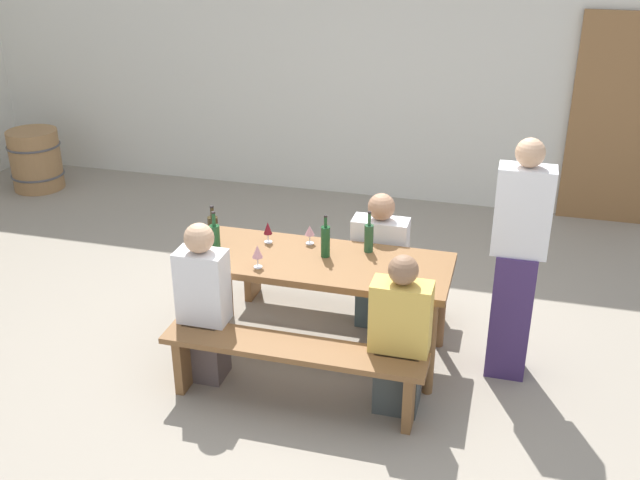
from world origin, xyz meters
TOP-DOWN VIEW (x-y plane):
  - ground_plane at (0.00, 0.00)m, footprint 24.00×24.00m
  - back_wall at (0.00, 3.31)m, footprint 14.00×0.20m
  - wooden_door at (2.17, 3.17)m, footprint 0.90×0.06m
  - tasting_table at (0.00, 0.00)m, footprint 1.84×0.73m
  - bench_near at (0.00, -0.66)m, footprint 1.74×0.30m
  - bench_far at (0.00, 0.66)m, footprint 1.74×0.30m
  - wine_bottle_0 at (-0.79, -0.01)m, footprint 0.07×0.07m
  - wine_bottle_1 at (0.02, 0.06)m, footprint 0.06×0.06m
  - wine_bottle_2 at (0.30, 0.22)m, footprint 0.07×0.07m
  - wine_bottle_3 at (-0.73, -0.13)m, footprint 0.07×0.07m
  - wine_glass_0 at (-0.14, 0.23)m, footprint 0.07×0.07m
  - wine_glass_1 at (-0.44, 0.18)m, footprint 0.06×0.06m
  - wine_glass_2 at (-0.38, -0.23)m, footprint 0.07×0.07m
  - seated_guest_near_0 at (-0.67, -0.51)m, footprint 0.33×0.24m
  - seated_guest_near_1 at (0.66, -0.51)m, footprint 0.38×0.24m
  - seated_guest_far_0 at (0.33, 0.51)m, footprint 0.42×0.24m
  - standing_host at (1.33, 0.10)m, footprint 0.36×0.24m
  - wine_barrel at (-4.02, 2.43)m, footprint 0.59×0.59m

SIDE VIEW (x-z plane):
  - ground_plane at x=0.00m, z-range 0.00..0.00m
  - wine_barrel at x=-4.02m, z-range 0.00..0.68m
  - bench_near at x=0.00m, z-range 0.12..0.57m
  - bench_far at x=0.00m, z-range 0.12..0.57m
  - seated_guest_far_0 at x=0.33m, z-range -0.03..1.05m
  - seated_guest_near_1 at x=0.66m, z-range -0.03..1.07m
  - seated_guest_near_0 at x=-0.67m, z-range -0.02..1.14m
  - tasting_table at x=0.00m, z-range 0.29..1.04m
  - standing_host at x=1.33m, z-range -0.02..1.68m
  - wine_glass_0 at x=-0.14m, z-range 0.78..0.92m
  - wine_glass_1 at x=-0.44m, z-range 0.78..0.94m
  - wine_bottle_2 at x=0.30m, z-range 0.71..1.01m
  - wine_glass_2 at x=-0.38m, z-range 0.78..0.95m
  - wine_bottle_1 at x=0.02m, z-range 0.71..1.03m
  - wine_bottle_3 at x=-0.73m, z-range 0.71..1.04m
  - wine_bottle_0 at x=-0.79m, z-range 0.71..1.04m
  - wooden_door at x=2.17m, z-range 0.00..2.10m
  - back_wall at x=0.00m, z-range 0.00..3.20m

